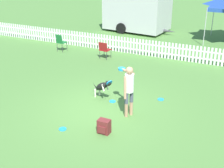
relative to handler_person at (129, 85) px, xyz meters
name	(u,v)px	position (x,y,z in m)	size (l,w,h in m)	color
ground_plane	(101,109)	(-0.96, -0.03, -1.04)	(240.00, 240.00, 0.00)	#4C7A38
handler_person	(129,85)	(0.00, 0.00, 0.00)	(0.80, 0.97, 1.65)	tan
leaping_dog	(102,86)	(-1.26, 0.66, -0.53)	(1.05, 0.65, 0.88)	black
frisbee_near_handler	(63,129)	(-1.39, -1.66, -1.02)	(0.22, 0.22, 0.02)	#1E8CD8
frisbee_near_dog	(112,101)	(-0.87, 0.65, -1.02)	(0.22, 0.22, 0.02)	#1E8CD8
frisbee_midfield	(161,99)	(0.61, 1.54, -1.02)	(0.22, 0.22, 0.02)	#1E8CD8
backpack_on_grass	(104,127)	(-0.20, -1.30, -0.83)	(0.35, 0.29, 0.42)	maroon
picket_fence	(159,49)	(-0.96, 6.12, -0.63)	(25.96, 0.04, 0.82)	white
folding_chair_blue_left	(104,49)	(-3.28, 4.76, -0.53)	(0.51, 0.53, 0.85)	#333338
folding_chair_center	(61,41)	(-5.89, 4.86, -0.48)	(0.49, 0.51, 0.91)	#333338
equipment_trailer	(137,11)	(-4.04, 10.93, 0.28)	(4.78, 2.78, 2.49)	#B7B7B7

